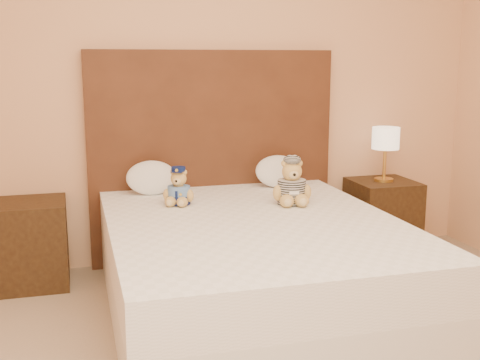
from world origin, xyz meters
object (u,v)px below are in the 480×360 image
nightstand_right (382,217)px  pillow_left (152,176)px  lamp (386,141)px  pillow_right (278,170)px  teddy_prisoner (292,181)px  bed (253,266)px  teddy_police (179,186)px  nightstand_left (31,244)px

nightstand_right → pillow_left: 1.76m
lamp → pillow_right: bearing=177.9°
nightstand_right → teddy_prisoner: bearing=-151.4°
nightstand_right → bed: bearing=-147.4°
teddy_police → teddy_prisoner: teddy_prisoner is taller
teddy_police → pillow_right: size_ratio=0.69×
nightstand_left → pillow_left: (0.79, 0.03, 0.39)m
pillow_left → pillow_right: 0.90m
bed → lamp: bearing=32.6°
nightstand_right → pillow_left: pillow_left is taller
teddy_police → teddy_prisoner: bearing=9.6°
nightstand_left → pillow_left: bearing=2.2°
teddy_prisoner → nightstand_right: bearing=37.3°
lamp → bed: bearing=-147.4°
teddy_prisoner → pillow_left: bearing=155.3°
pillow_right → teddy_prisoner: bearing=-100.3°
nightstand_right → teddy_prisoner: teddy_prisoner is taller
pillow_right → bed: bearing=-117.6°
bed → teddy_prisoner: 0.62m
nightstand_right → teddy_police: (-1.59, -0.32, 0.39)m
teddy_police → pillow_left: pillow_left is taller
teddy_police → teddy_prisoner: 0.70m
bed → lamp: (1.25, 0.80, 0.57)m
nightstand_right → teddy_prisoner: (-0.91, -0.50, 0.42)m
nightstand_left → lamp: (2.50, 0.00, 0.57)m
nightstand_left → pillow_right: pillow_right is taller
pillow_left → bed: bearing=-60.9°
lamp → teddy_prisoner: bearing=-151.4°
bed → nightstand_left: same height
nightstand_left → teddy_prisoner: teddy_prisoner is taller
lamp → teddy_prisoner: 1.05m
nightstand_right → pillow_left: bearing=179.0°
nightstand_right → teddy_police: bearing=-168.5°
teddy_prisoner → pillow_left: size_ratio=0.84×
teddy_prisoner → pillow_right: teddy_prisoner is taller
nightstand_right → pillow_right: size_ratio=1.63×
nightstand_left → bed: bearing=-32.6°
bed → pillow_left: 1.03m
bed → pillow_left: bearing=119.1°
teddy_police → pillow_right: (0.77, 0.35, 0.00)m
nightstand_left → pillow_left: pillow_left is taller
nightstand_right → lamp: lamp is taller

